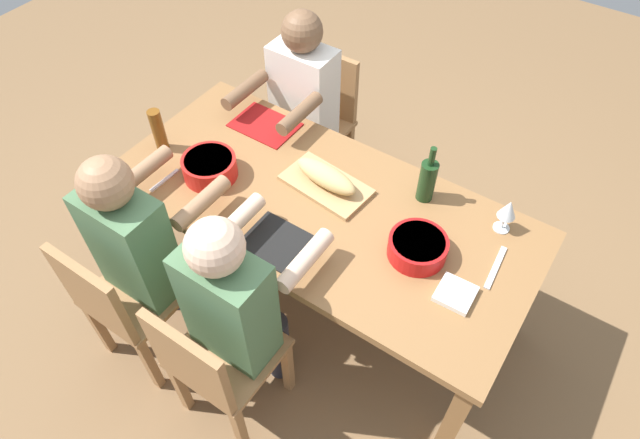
# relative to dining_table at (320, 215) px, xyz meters

# --- Properties ---
(ground_plane) EXTENTS (8.00, 8.00, 0.00)m
(ground_plane) POSITION_rel_dining_table_xyz_m (0.00, 0.00, -0.66)
(ground_plane) COLOR brown
(dining_table) EXTENTS (1.92, 0.89, 0.74)m
(dining_table) POSITION_rel_dining_table_xyz_m (0.00, 0.00, 0.00)
(dining_table) COLOR olive
(dining_table) RESTS_ON ground_plane
(chair_far_center) EXTENTS (0.40, 0.40, 0.85)m
(chair_far_center) POSITION_rel_dining_table_xyz_m (0.00, 0.77, -0.18)
(chair_far_center) COLOR #9E7044
(chair_far_center) RESTS_ON ground_plane
(diner_far_center) EXTENTS (0.41, 0.53, 1.20)m
(diner_far_center) POSITION_rel_dining_table_xyz_m (-0.00, 0.58, 0.04)
(diner_far_center) COLOR #2D2D38
(diner_far_center) RESTS_ON ground_plane
(chair_near_right) EXTENTS (0.40, 0.40, 0.85)m
(chair_near_right) POSITION_rel_dining_table_xyz_m (0.53, -0.77, -0.18)
(chair_near_right) COLOR #9E7044
(chair_near_right) RESTS_ON ground_plane
(diner_near_right) EXTENTS (0.41, 0.53, 1.20)m
(diner_near_right) POSITION_rel_dining_table_xyz_m (0.53, -0.58, 0.04)
(diner_near_right) COLOR #2D2D38
(diner_near_right) RESTS_ON ground_plane
(chair_far_right) EXTENTS (0.40, 0.40, 0.85)m
(chair_far_right) POSITION_rel_dining_table_xyz_m (0.53, 0.77, -0.18)
(chair_far_right) COLOR #9E7044
(chair_far_right) RESTS_ON ground_plane
(diner_far_right) EXTENTS (0.41, 0.53, 1.20)m
(diner_far_right) POSITION_rel_dining_table_xyz_m (0.53, 0.58, 0.04)
(diner_far_right) COLOR #2D2D38
(diner_far_right) RESTS_ON ground_plane
(serving_bowl_pasta) EXTENTS (0.25, 0.25, 0.10)m
(serving_bowl_pasta) POSITION_rel_dining_table_xyz_m (0.51, 0.14, 0.14)
(serving_bowl_pasta) COLOR red
(serving_bowl_pasta) RESTS_ON dining_table
(serving_bowl_greens) EXTENTS (0.24, 0.24, 0.09)m
(serving_bowl_greens) POSITION_rel_dining_table_xyz_m (-0.48, 0.01, 0.13)
(serving_bowl_greens) COLOR red
(serving_bowl_greens) RESTS_ON dining_table
(cutting_board) EXTENTS (0.42, 0.26, 0.02)m
(cutting_board) POSITION_rel_dining_table_xyz_m (0.04, -0.10, 0.09)
(cutting_board) COLOR tan
(cutting_board) RESTS_ON dining_table
(bread_loaf) EXTENTS (0.33, 0.14, 0.09)m
(bread_loaf) POSITION_rel_dining_table_xyz_m (0.04, -0.10, 0.15)
(bread_loaf) COLOR tan
(bread_loaf) RESTS_ON cutting_board
(wine_bottle) EXTENTS (0.08, 0.08, 0.29)m
(wine_bottle) POSITION_rel_dining_table_xyz_m (-0.36, -0.29, 0.19)
(wine_bottle) COLOR #193819
(wine_bottle) RESTS_ON dining_table
(beer_bottle) EXTENTS (0.06, 0.06, 0.22)m
(beer_bottle) POSITION_rel_dining_table_xyz_m (0.83, 0.12, 0.19)
(beer_bottle) COLOR brown
(beer_bottle) RESTS_ON dining_table
(wine_glass) EXTENTS (0.08, 0.08, 0.17)m
(wine_glass) POSITION_rel_dining_table_xyz_m (-0.72, -0.31, 0.20)
(wine_glass) COLOR silver
(wine_glass) RESTS_ON dining_table
(placemat_far_center) EXTENTS (0.32, 0.23, 0.01)m
(placemat_far_center) POSITION_rel_dining_table_xyz_m (0.00, 0.28, 0.09)
(placemat_far_center) COLOR black
(placemat_far_center) RESTS_ON dining_table
(placemat_near_right) EXTENTS (0.32, 0.23, 0.01)m
(placemat_near_right) POSITION_rel_dining_table_xyz_m (0.53, -0.28, 0.09)
(placemat_near_right) COLOR maroon
(placemat_near_right) RESTS_ON dining_table
(fork_far_right) EXTENTS (0.02, 0.17, 0.01)m
(fork_far_right) POSITION_rel_dining_table_xyz_m (0.67, 0.28, 0.09)
(fork_far_right) COLOR silver
(fork_far_right) RESTS_ON dining_table
(carving_knife) EXTENTS (0.04, 0.23, 0.01)m
(carving_knife) POSITION_rel_dining_table_xyz_m (-0.78, -0.10, 0.09)
(carving_knife) COLOR silver
(carving_knife) RESTS_ON dining_table
(napkin_stack) EXTENTS (0.15, 0.15, 0.02)m
(napkin_stack) POSITION_rel_dining_table_xyz_m (-0.70, 0.11, 0.09)
(napkin_stack) COLOR white
(napkin_stack) RESTS_ON dining_table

